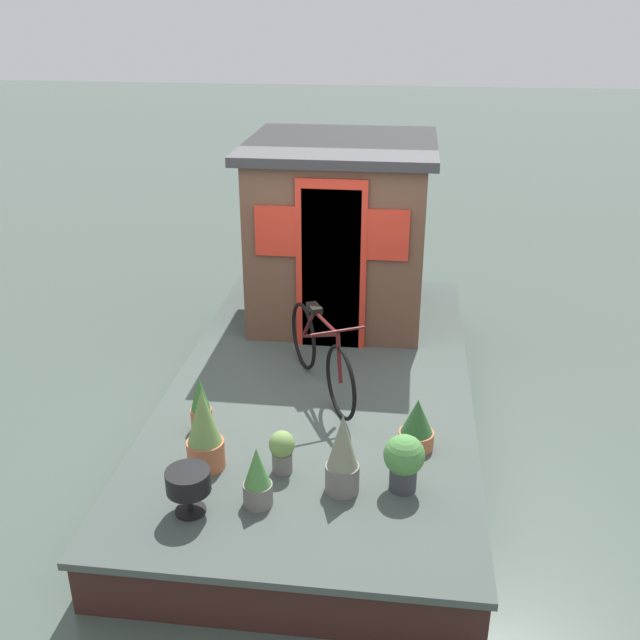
% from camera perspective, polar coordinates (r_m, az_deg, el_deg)
% --- Properties ---
extents(ground_plane, '(60.00, 60.00, 0.00)m').
position_cam_1_polar(ground_plane, '(7.44, 0.19, -7.84)').
color(ground_plane, '#47564C').
extents(houseboat_deck, '(5.55, 2.86, 0.50)m').
position_cam_1_polar(houseboat_deck, '(7.31, 0.20, -6.17)').
color(houseboat_deck, '#424C47').
rests_on(houseboat_deck, ground_plane).
extents(houseboat_cabin, '(2.09, 2.06, 1.99)m').
position_cam_1_polar(houseboat_cabin, '(8.33, 1.60, 7.11)').
color(houseboat_cabin, brown).
rests_on(houseboat_cabin, houseboat_deck).
extents(bicycle, '(1.52, 0.82, 0.81)m').
position_cam_1_polar(bicycle, '(6.79, 0.07, -2.67)').
color(bicycle, black).
rests_on(bicycle, houseboat_deck).
extents(potted_plant_fern, '(0.22, 0.22, 0.48)m').
position_cam_1_polar(potted_plant_fern, '(5.43, -4.91, -12.18)').
color(potted_plant_fern, slate).
rests_on(potted_plant_fern, houseboat_deck).
extents(potted_plant_rosemary, '(0.29, 0.29, 0.45)m').
position_cam_1_polar(potted_plant_rosemary, '(6.08, 7.57, -8.11)').
color(potted_plant_rosemary, '#B2603D').
rests_on(potted_plant_rosemary, houseboat_deck).
extents(potted_plant_mint, '(0.31, 0.31, 0.46)m').
position_cam_1_polar(potted_plant_mint, '(5.58, 6.56, -10.80)').
color(potted_plant_mint, '#38383D').
rests_on(potted_plant_mint, houseboat_deck).
extents(potted_plant_thyme, '(0.20, 0.20, 0.36)m').
position_cam_1_polar(potted_plant_thyme, '(5.77, -2.98, -10.11)').
color(potted_plant_thyme, slate).
rests_on(potted_plant_thyme, houseboat_deck).
extents(potted_plant_geranium, '(0.19, 0.19, 0.51)m').
position_cam_1_polar(potted_plant_geranium, '(6.33, -9.30, -6.56)').
color(potted_plant_geranium, '#B2603D').
rests_on(potted_plant_geranium, houseboat_deck).
extents(potted_plant_basil, '(0.30, 0.30, 0.70)m').
position_cam_1_polar(potted_plant_basil, '(5.81, -9.02, -8.52)').
color(potted_plant_basil, '#B2603D').
rests_on(potted_plant_basil, houseboat_deck).
extents(potted_plant_sage, '(0.26, 0.26, 0.66)m').
position_cam_1_polar(potted_plant_sage, '(5.49, 1.77, -10.50)').
color(potted_plant_sage, slate).
rests_on(potted_plant_sage, houseboat_deck).
extents(charcoal_grill, '(0.32, 0.32, 0.35)m').
position_cam_1_polar(charcoal_grill, '(5.40, -10.24, -12.39)').
color(charcoal_grill, black).
rests_on(charcoal_grill, houseboat_deck).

